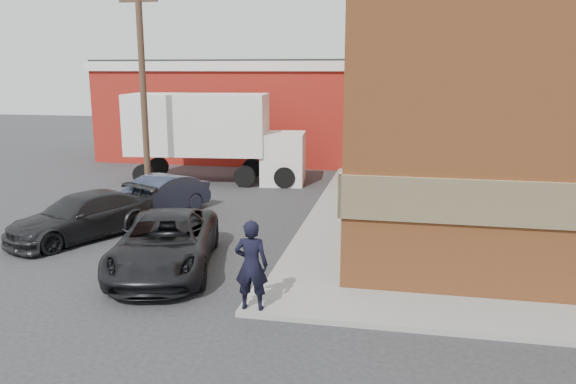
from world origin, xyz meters
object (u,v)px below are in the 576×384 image
at_px(utility_pole, 143,78).
at_px(suv_a, 165,243).
at_px(brick_building, 573,81).
at_px(man, 251,265).
at_px(box_truck, 215,132).
at_px(warehouse, 251,109).
at_px(suv_b, 82,216).
at_px(sedan, 156,197).

relative_size(utility_pole, suv_a, 1.75).
height_order(brick_building, man, brick_building).
xyz_separation_m(utility_pole, box_truck, (1.96, 3.00, -2.43)).
distance_m(warehouse, box_truck, 8.03).
relative_size(brick_building, utility_pole, 2.03).
bearing_deg(warehouse, suv_b, -92.52).
distance_m(sedan, suv_a, 5.63).
bearing_deg(brick_building, box_truck, 167.93).
bearing_deg(box_truck, utility_pole, -129.31).
xyz_separation_m(brick_building, utility_pole, (-16.00, 0.00, 0.06)).
height_order(warehouse, box_truck, warehouse).
height_order(brick_building, sedan, brick_building).
distance_m(suv_a, box_truck, 11.73).
height_order(man, box_truck, box_truck).
relative_size(brick_building, suv_a, 3.54).
height_order(man, suv_a, man).
xyz_separation_m(man, suv_b, (-6.56, 4.31, -0.41)).
height_order(suv_a, suv_b, suv_a).
relative_size(brick_building, box_truck, 2.19).
xyz_separation_m(brick_building, suv_b, (-15.25, -6.23, -4.00)).
xyz_separation_m(utility_pole, man, (7.30, -10.55, -3.65)).
bearing_deg(box_truck, suv_b, -103.65).
distance_m(man, box_truck, 14.61).
height_order(warehouse, utility_pole, utility_pole).
relative_size(warehouse, sedan, 3.87).
bearing_deg(utility_pole, box_truck, 56.83).
bearing_deg(suv_b, brick_building, 49.52).
bearing_deg(suv_b, suv_a, -2.85).
bearing_deg(brick_building, utility_pole, 179.98).
distance_m(brick_building, warehouse, 18.30).
relative_size(man, suv_a, 0.38).
distance_m(utility_pole, sedan, 5.57).
bearing_deg(brick_building, suv_b, -157.78).
height_order(suv_a, box_truck, box_truck).
bearing_deg(brick_building, sedan, -166.70).
xyz_separation_m(brick_building, warehouse, (-14.50, 11.00, -1.87)).
xyz_separation_m(suv_b, box_truck, (1.22, 9.23, 1.63)).
bearing_deg(brick_building, warehouse, 142.80).
bearing_deg(man, brick_building, -132.97).
bearing_deg(brick_building, man, -129.51).
xyz_separation_m(utility_pole, suv_b, (0.74, -6.24, -4.07)).
xyz_separation_m(man, sedan, (-5.44, 7.21, -0.40)).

